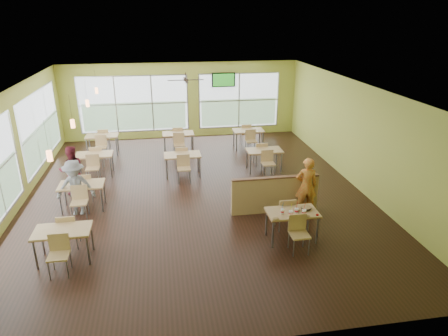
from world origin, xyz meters
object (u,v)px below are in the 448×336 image
(half_wall_divider, at_px, (275,194))
(food_basket, at_px, (306,208))
(main_table, at_px, (292,216))
(man_plaid, at_px, (306,186))

(half_wall_divider, relative_size, food_basket, 9.19)
(main_table, relative_size, man_plaid, 0.95)
(half_wall_divider, bearing_deg, food_basket, -75.44)
(food_basket, bearing_deg, half_wall_divider, 104.56)
(main_table, bearing_deg, food_basket, 10.28)
(main_table, distance_m, food_basket, 0.40)
(half_wall_divider, xyz_separation_m, man_plaid, (0.80, -0.18, 0.27))
(main_table, distance_m, man_plaid, 1.51)
(main_table, relative_size, food_basket, 5.82)
(man_plaid, distance_m, food_basket, 1.28)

